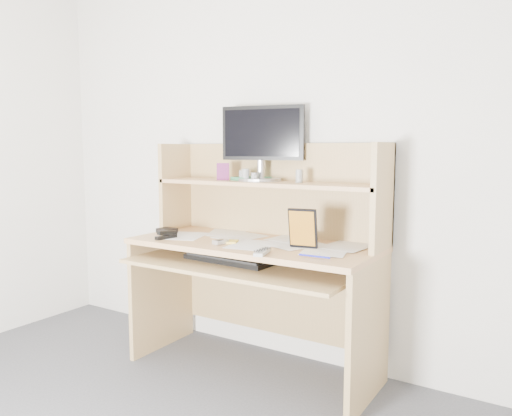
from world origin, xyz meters
The scene contains 19 objects.
back_wall centered at (0.00, 1.80, 1.25)m, with size 3.60×0.04×2.50m, color silver.
desk centered at (0.00, 1.56, 0.69)m, with size 1.40×0.70×1.30m.
paper_clutter centered at (0.00, 1.48, 0.75)m, with size 1.32×0.54×0.01m, color white.
keyboard centered at (-0.08, 1.37, 0.67)m, with size 0.53×0.21×0.04m.
tv_remote centered at (0.22, 1.22, 0.76)m, with size 0.05×0.17×0.02m, color #999994.
flip_phone centered at (-0.12, 1.34, 0.77)m, with size 0.05×0.09×0.02m, color #A7A7A9.
stapler centered at (-0.48, 1.30, 0.78)m, with size 0.04×0.13×0.04m, color black.
wallet centered at (-0.60, 1.44, 0.77)m, with size 0.11×0.09×0.03m, color black.
sticky_note_pad centered at (-0.10, 1.40, 0.76)m, with size 0.09×0.09×0.01m, color yellow.
digital_camera centered at (0.25, 1.60, 0.78)m, with size 0.08×0.03×0.05m, color #BCBCBF.
game_case centered at (0.33, 1.45, 0.86)m, with size 0.15×0.02×0.21m, color black.
blue_pen centered at (0.47, 1.28, 0.76)m, with size 0.01×0.01×0.16m, color #171BB0.
card_box centered at (-0.29, 1.60, 1.13)m, with size 0.07×0.02×0.10m, color #A11E15.
shelf_book centered at (-0.14, 1.68, 1.09)m, with size 0.15×0.20×0.02m, color #337F46.
chip_stack_a centered at (-0.17, 1.63, 1.11)m, with size 0.04×0.04×0.06m, color black.
chip_stack_b centered at (-0.12, 1.59, 1.12)m, with size 0.04×0.04×0.07m, color silver.
chip_stack_c centered at (-0.06, 1.60, 1.11)m, with size 0.04×0.04×0.05m, color black.
chip_stack_d centered at (0.21, 1.64, 1.12)m, with size 0.04×0.04×0.07m, color white.
monitor centered at (-0.06, 1.69, 1.31)m, with size 0.50×0.25×0.44m.
Camera 1 is at (1.48, -0.83, 1.26)m, focal length 35.00 mm.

